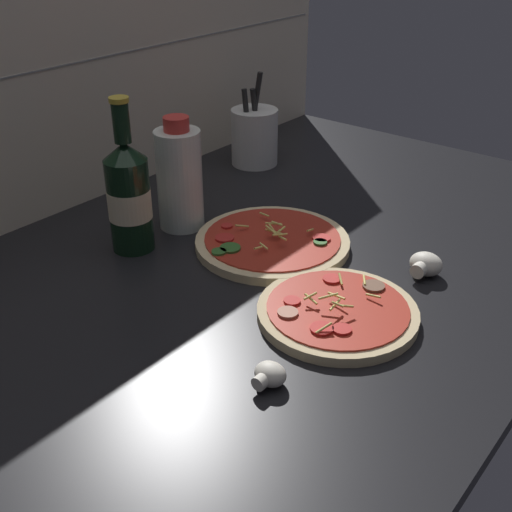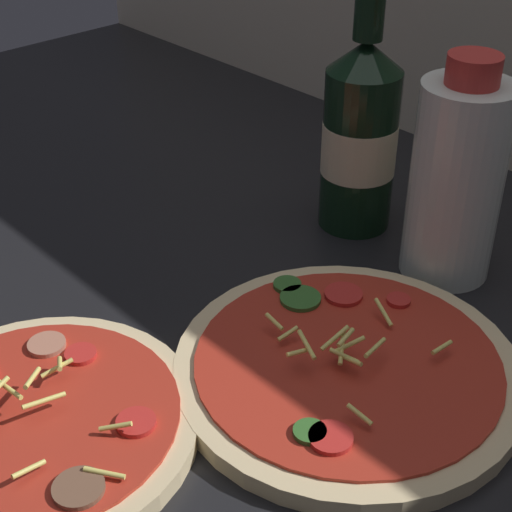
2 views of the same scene
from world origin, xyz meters
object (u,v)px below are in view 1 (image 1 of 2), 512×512
at_px(beer_bottle, 129,195).
at_px(oil_bottle, 180,178).
at_px(pizza_far, 272,242).
at_px(mushroom_right, 269,375).
at_px(mushroom_left, 425,265).
at_px(pizza_near, 337,312).
at_px(utensil_crock, 254,136).

height_order(beer_bottle, oil_bottle, beer_bottle).
height_order(pizza_far, mushroom_right, pizza_far).
distance_m(beer_bottle, mushroom_right, 0.44).
relative_size(beer_bottle, mushroom_left, 4.69).
distance_m(pizza_near, mushroom_right, 0.18).
height_order(pizza_near, beer_bottle, beer_bottle).
relative_size(mushroom_right, utensil_crock, 0.22).
xyz_separation_m(mushroom_right, utensil_crock, (0.60, 0.51, 0.05)).
distance_m(pizza_near, oil_bottle, 0.41).
height_order(mushroom_left, mushroom_right, mushroom_left).
bearing_deg(pizza_near, beer_bottle, 96.01).
xyz_separation_m(beer_bottle, oil_bottle, (0.12, -0.00, -0.00)).
bearing_deg(utensil_crock, mushroom_right, -139.67).
distance_m(pizza_near, beer_bottle, 0.41).
bearing_deg(mushroom_left, mushroom_right, 175.23).
bearing_deg(pizza_far, pizza_near, -118.67).
relative_size(pizza_near, pizza_far, 0.87).
relative_size(pizza_far, mushroom_left, 4.77).
bearing_deg(oil_bottle, beer_bottle, 177.82).
height_order(pizza_far, oil_bottle, oil_bottle).
distance_m(pizza_far, utensil_crock, 0.42).
bearing_deg(beer_bottle, mushroom_left, -62.06).
relative_size(pizza_far, beer_bottle, 1.02).
bearing_deg(mushroom_right, oil_bottle, 57.76).
distance_m(beer_bottle, oil_bottle, 0.12).
bearing_deg(mushroom_left, pizza_far, 107.24).
xyz_separation_m(pizza_far, mushroom_right, (-0.30, -0.22, 0.01)).
xyz_separation_m(pizza_near, mushroom_left, (0.19, -0.05, 0.01)).
xyz_separation_m(pizza_far, oil_bottle, (-0.04, 0.18, 0.09)).
bearing_deg(pizza_near, utensil_crock, 49.91).
height_order(pizza_far, utensil_crock, utensil_crock).
relative_size(pizza_near, mushroom_right, 5.23).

